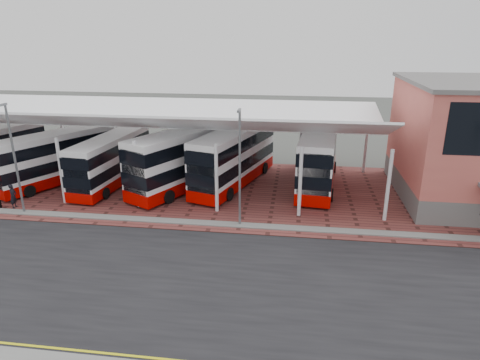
{
  "coord_description": "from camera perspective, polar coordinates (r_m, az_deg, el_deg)",
  "views": [
    {
      "loc": [
        5.63,
        -20.17,
        12.65
      ],
      "look_at": [
        1.9,
        7.15,
        3.03
      ],
      "focal_mm": 32.0,
      "sensor_mm": 36.0,
      "label": 1
    }
  ],
  "objects": [
    {
      "name": "canopy",
      "position": [
        36.68,
        -10.97,
        8.11
      ],
      "size": [
        37.0,
        11.63,
        7.07
      ],
      "color": "white",
      "rests_on": "ground"
    },
    {
      "name": "bus_1",
      "position": [
        40.24,
        -23.28,
        2.68
      ],
      "size": [
        7.23,
        10.67,
        4.44
      ],
      "rotation": [
        0.0,
        0.0,
        -0.49
      ],
      "color": "white",
      "rests_on": "forecourt"
    },
    {
      "name": "bus_3",
      "position": [
        36.24,
        -7.03,
        2.83
      ],
      "size": [
        7.93,
        11.89,
        4.93
      ],
      "rotation": [
        0.0,
        0.0,
        -0.48
      ],
      "color": "white",
      "rests_on": "forecourt"
    },
    {
      "name": "north_kerb",
      "position": [
        29.75,
        -3.9,
        -5.83
      ],
      "size": [
        120.0,
        0.8,
        0.14
      ],
      "primitive_type": "cube",
      "color": "slate",
      "rests_on": "ground"
    },
    {
      "name": "lamp_west",
      "position": [
        33.96,
        -27.9,
        2.83
      ],
      "size": [
        0.16,
        0.9,
        8.07
      ],
      "color": "slate",
      "rests_on": "ground"
    },
    {
      "name": "bus_2",
      "position": [
        38.17,
        -16.79,
        2.44
      ],
      "size": [
        3.42,
        10.46,
        4.23
      ],
      "rotation": [
        0.0,
        0.0,
        -0.1
      ],
      "color": "white",
      "rests_on": "forecourt"
    },
    {
      "name": "pedestrian",
      "position": [
        36.25,
        -28.0,
        -1.89
      ],
      "size": [
        0.52,
        0.72,
        1.84
      ],
      "primitive_type": "imported",
      "rotation": [
        0.0,
        0.0,
        1.7
      ],
      "color": "black",
      "rests_on": "forecourt"
    },
    {
      "name": "yellow_line_far",
      "position": [
        19.3,
        -12.12,
        -22.14
      ],
      "size": [
        120.0,
        0.12,
        0.01
      ],
      "primitive_type": "cube",
      "color": "yellow",
      "rests_on": "road"
    },
    {
      "name": "bus_4",
      "position": [
        36.58,
        -0.76,
        3.03
      ],
      "size": [
        5.99,
        11.94,
        4.81
      ],
      "rotation": [
        0.0,
        0.0,
        -0.3
      ],
      "color": "white",
      "rests_on": "forecourt"
    },
    {
      "name": "forecourt",
      "position": [
        35.67,
        1.43,
        -1.49
      ],
      "size": [
        72.0,
        16.0,
        0.06
      ],
      "primitive_type": "cube",
      "color": "brown",
      "rests_on": "ground"
    },
    {
      "name": "road",
      "position": [
        23.64,
        -7.45,
        -13.27
      ],
      "size": [
        120.0,
        14.0,
        0.02
      ],
      "primitive_type": "cube",
      "color": "black",
      "rests_on": "ground"
    },
    {
      "name": "lamp_east",
      "position": [
        27.95,
        -0.04,
        1.98
      ],
      "size": [
        0.16,
        0.9,
        8.07
      ],
      "color": "slate",
      "rests_on": "ground"
    },
    {
      "name": "ground",
      "position": [
        24.46,
        -6.84,
        -12.06
      ],
      "size": [
        140.0,
        140.0,
        0.0
      ],
      "primitive_type": "plane",
      "color": "#41433E"
    },
    {
      "name": "bus_5",
      "position": [
        37.01,
        10.43,
        2.9
      ],
      "size": [
        3.85,
        11.86,
        4.8
      ],
      "rotation": [
        0.0,
        0.0,
        -0.1
      ],
      "color": "white",
      "rests_on": "forecourt"
    }
  ]
}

